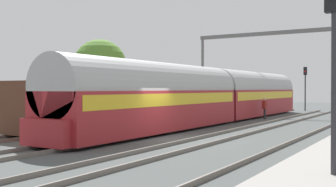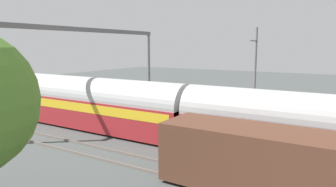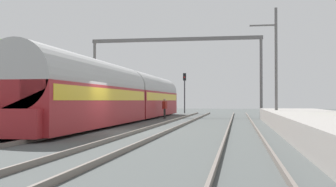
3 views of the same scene
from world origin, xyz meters
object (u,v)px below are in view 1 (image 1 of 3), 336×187
object	(u,v)px
person_crossing	(265,106)
passenger_train	(216,95)
catenary_gantry	(285,51)
railway_signal_near	(335,56)
freight_car	(100,105)
railway_signal_far	(305,83)

from	to	relation	value
person_crossing	passenger_train	bearing A→B (deg)	-80.32
catenary_gantry	railway_signal_near	bearing A→B (deg)	-73.13
passenger_train	person_crossing	distance (m)	5.35
passenger_train	railway_signal_near	bearing A→B (deg)	-60.35
freight_car	railway_signal_far	bearing A→B (deg)	77.40
freight_car	catenary_gantry	bearing A→B (deg)	70.84
passenger_train	freight_car	world-z (taller)	passenger_train
person_crossing	railway_signal_far	bearing A→B (deg)	123.60
railway_signal_far	person_crossing	bearing A→B (deg)	-89.37
freight_car	person_crossing	size ratio (longest dim) A/B	7.51
freight_car	railway_signal_far	xyz separation A→B (m)	(6.19, 27.69, 1.67)
passenger_train	person_crossing	world-z (taller)	passenger_train
freight_car	railway_signal_far	world-z (taller)	railway_signal_far
railway_signal_far	railway_signal_near	bearing A→B (deg)	-76.60
passenger_train	catenary_gantry	world-z (taller)	catenary_gantry
catenary_gantry	person_crossing	bearing A→B (deg)	-90.56
railway_signal_near	catenary_gantry	size ratio (longest dim) A/B	0.28
passenger_train	railway_signal_far	distance (m)	19.85
person_crossing	railway_signal_near	xyz separation A→B (m)	(9.29, -24.82, 2.02)
passenger_train	railway_signal_near	xyz separation A→B (m)	(11.37, -19.98, 1.08)
freight_car	person_crossing	bearing A→B (deg)	63.61
passenger_train	railway_signal_far	size ratio (longest dim) A/B	6.71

